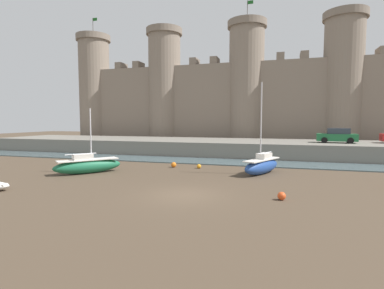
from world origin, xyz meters
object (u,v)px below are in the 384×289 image
object	(u,v)px
mooring_buoy_near_channel	(174,165)
car_quay_centre_west	(337,136)
sailboat_midflat_right	(262,165)
mooring_buoy_near_shore	(199,166)
sailboat_midflat_centre	(88,165)
mooring_buoy_mid_mud	(282,196)

from	to	relation	value
mooring_buoy_near_channel	car_quay_centre_west	bearing A→B (deg)	36.06
sailboat_midflat_right	car_quay_centre_west	distance (m)	14.26
mooring_buoy_near_shore	mooring_buoy_near_channel	size ratio (longest dim) A/B	0.81
sailboat_midflat_centre	mooring_buoy_near_shore	distance (m)	9.26
mooring_buoy_near_shore	car_quay_centre_west	size ratio (longest dim) A/B	0.09
mooring_buoy_mid_mud	car_quay_centre_west	xyz separation A→B (m)	(5.85, 19.78, 2.30)
mooring_buoy_near_channel	mooring_buoy_near_shore	bearing A→B (deg)	1.51
sailboat_midflat_right	mooring_buoy_near_shore	xyz separation A→B (m)	(-5.46, 1.12, -0.50)
sailboat_midflat_right	mooring_buoy_mid_mud	xyz separation A→B (m)	(1.49, -7.69, -0.47)
sailboat_midflat_centre	mooring_buoy_near_channel	xyz separation A→B (m)	(5.56, 4.75, -0.42)
sailboat_midflat_centre	mooring_buoy_mid_mud	distance (m)	15.38
sailboat_midflat_centre	car_quay_centre_west	xyz separation A→B (m)	(20.70, 15.77, 1.87)
sailboat_midflat_right	mooring_buoy_near_shore	bearing A→B (deg)	168.36
sailboat_midflat_centre	mooring_buoy_near_channel	size ratio (longest dim) A/B	10.91
mooring_buoy_near_channel	car_quay_centre_west	world-z (taller)	car_quay_centre_west
mooring_buoy_mid_mud	mooring_buoy_near_channel	xyz separation A→B (m)	(-9.29, 8.76, 0.02)
mooring_buoy_near_shore	car_quay_centre_west	world-z (taller)	car_quay_centre_west
sailboat_midflat_right	mooring_buoy_near_shore	size ratio (longest dim) A/B	18.69
mooring_buoy_mid_mud	mooring_buoy_near_shore	distance (m)	11.23
mooring_buoy_near_shore	mooring_buoy_near_channel	xyz separation A→B (m)	(-2.34, -0.06, 0.05)
car_quay_centre_west	mooring_buoy_near_channel	bearing A→B (deg)	-143.94
mooring_buoy_near_channel	sailboat_midflat_right	bearing A→B (deg)	-7.76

